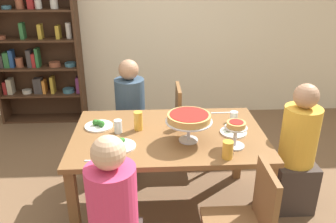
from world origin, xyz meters
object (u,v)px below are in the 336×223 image
object	(u,v)px
diner_far_left	(131,121)
cutlery_knife_near	(97,161)
beer_glass_amber_spare	(228,150)
diner_head_east	(296,157)
salad_plate_far_diner	(232,130)
beer_glass_amber_tall	(180,119)
deep_dish_pizza_stand	(189,119)
cutlery_fork_near	(221,113)
bookshelf	(35,39)
personal_pizza_stand	(236,130)
chair_far_right	(189,121)
salad_plate_near_diner	(99,125)
chair_near_right	(246,221)
salad_plate_spare	(120,144)
water_glass_clear_near	(234,117)
beer_glass_amber_short	(138,121)
water_glass_clear_far	(118,126)
dining_table	(169,143)

from	to	relation	value
diner_far_left	cutlery_knife_near	bearing A→B (deg)	-8.13
cutlery_knife_near	beer_glass_amber_spare	bearing A→B (deg)	3.32
diner_head_east	beer_glass_amber_spare	xyz separation A→B (m)	(-0.69, -0.38, 0.31)
salad_plate_far_diner	beer_glass_amber_tall	world-z (taller)	beer_glass_amber_tall
diner_far_left	beer_glass_amber_tall	bearing A→B (deg)	33.54
deep_dish_pizza_stand	cutlery_fork_near	bearing A→B (deg)	55.58
deep_dish_pizza_stand	diner_far_left	bearing A→B (deg)	118.65
bookshelf	personal_pizza_stand	xyz separation A→B (m)	(2.10, -2.25, -0.23)
chair_far_right	salad_plate_near_diner	distance (m)	1.07
chair_near_right	salad_plate_spare	xyz separation A→B (m)	(-0.83, 0.57, 0.28)
salad_plate_far_diner	cutlery_fork_near	bearing A→B (deg)	92.40
salad_plate_far_diner	salad_plate_near_diner	bearing A→B (deg)	171.68
cutlery_knife_near	water_glass_clear_near	bearing A→B (deg)	32.12
diner_far_left	deep_dish_pizza_stand	world-z (taller)	diner_far_left
diner_head_east	personal_pizza_stand	size ratio (longest dim) A/B	5.60
personal_pizza_stand	deep_dish_pizza_stand	bearing A→B (deg)	161.86
beer_glass_amber_short	water_glass_clear_far	bearing A→B (deg)	-164.53
diner_far_left	personal_pizza_stand	bearing A→B (deg)	39.24
dining_table	personal_pizza_stand	distance (m)	0.58
dining_table	cutlery_fork_near	xyz separation A→B (m)	(0.50, 0.39, 0.09)
diner_head_east	salad_plate_far_diner	distance (m)	0.63
salad_plate_far_diner	cutlery_fork_near	world-z (taller)	salad_plate_far_diner
water_glass_clear_far	diner_head_east	bearing A→B (deg)	-2.22
chair_near_right	dining_table	bearing A→B (deg)	30.75
cutlery_knife_near	salad_plate_far_diner	bearing A→B (deg)	24.18
personal_pizza_stand	cutlery_fork_near	size ratio (longest dim) A/B	1.14
bookshelf	diner_head_east	size ratio (longest dim) A/B	1.92
diner_far_left	cutlery_knife_near	distance (m)	1.22
beer_glass_amber_spare	cutlery_knife_near	distance (m)	0.92
dining_table	chair_far_right	xyz separation A→B (m)	(0.25, 0.76, -0.17)
diner_far_left	water_glass_clear_near	xyz separation A→B (m)	(0.93, -0.58, 0.29)
diner_far_left	cutlery_fork_near	xyz separation A→B (m)	(0.85, -0.39, 0.25)
bookshelf	water_glass_clear_far	bearing A→B (deg)	-58.63
dining_table	beer_glass_amber_tall	size ratio (longest dim) A/B	10.25
beer_glass_amber_tall	beer_glass_amber_short	distance (m)	0.35
dining_table	salad_plate_near_diner	size ratio (longest dim) A/B	6.59
personal_pizza_stand	beer_glass_amber_spare	xyz separation A→B (m)	(-0.09, -0.16, -0.07)
bookshelf	salad_plate_far_diner	size ratio (longest dim) A/B	10.27
diner_head_east	chair_near_right	xyz separation A→B (m)	(-0.63, -0.75, -0.01)
dining_table	chair_near_right	world-z (taller)	chair_near_right
salad_plate_spare	beer_glass_amber_tall	world-z (taller)	beer_glass_amber_tall
salad_plate_spare	bookshelf	bearing A→B (deg)	119.20
dining_table	salad_plate_near_diner	xyz separation A→B (m)	(-0.58, 0.15, 0.11)
deep_dish_pizza_stand	cutlery_knife_near	distance (m)	0.74
diner_far_left	chair_far_right	xyz separation A→B (m)	(0.60, -0.02, -0.01)
chair_near_right	deep_dish_pizza_stand	distance (m)	0.83
chair_far_right	diner_head_east	bearing A→B (deg)	46.74
personal_pizza_stand	beer_glass_amber_short	xyz separation A→B (m)	(-0.73, 0.32, -0.06)
salad_plate_far_diner	beer_glass_amber_spare	bearing A→B (deg)	-107.49
beer_glass_amber_spare	diner_head_east	bearing A→B (deg)	29.06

